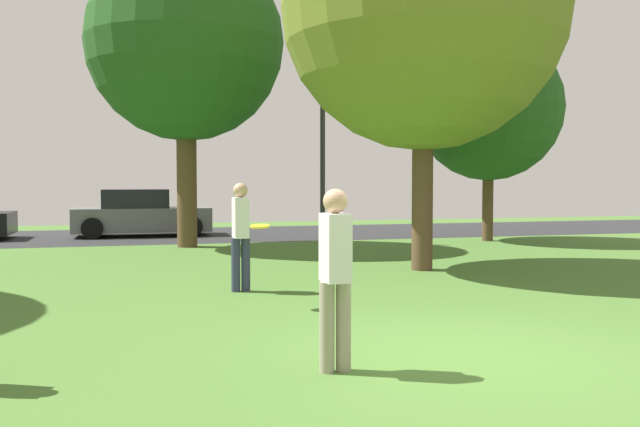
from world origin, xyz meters
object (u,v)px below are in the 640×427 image
object	(u,v)px
frisbee_disc	(260,226)
maple_tree_far	(185,43)
oak_tree_left	(424,8)
person_catcher	(241,231)
street_lamp_post	(323,162)
parked_car_grey	(141,215)
person_thrower	(335,271)
oak_tree_center	(489,108)

from	to	relation	value
frisbee_disc	maple_tree_far	bearing A→B (deg)	92.01
maple_tree_far	oak_tree_left	world-z (taller)	maple_tree_far
person_catcher	frisbee_disc	world-z (taller)	person_catcher
person_catcher	street_lamp_post	distance (m)	8.50
oak_tree_left	parked_car_grey	distance (m)	11.95
person_thrower	street_lamp_post	bearing A→B (deg)	-16.85
maple_tree_far	oak_tree_left	xyz separation A→B (m)	(4.08, -5.89, -0.24)
oak_tree_left	street_lamp_post	xyz separation A→B (m)	(-0.35, 6.03, -2.82)
oak_tree_center	person_thrower	bearing A→B (deg)	-124.56
parked_car_grey	person_catcher	bearing A→B (deg)	-82.98
maple_tree_far	parked_car_grey	size ratio (longest dim) A/B	1.89
oak_tree_left	person_thrower	size ratio (longest dim) A/B	4.65
frisbee_disc	parked_car_grey	world-z (taller)	parked_car_grey
person_thrower	parked_car_grey	world-z (taller)	person_thrower
person_catcher	frisbee_disc	xyz separation A→B (m)	(0.05, -1.46, 0.18)
oak_tree_left	frisbee_disc	world-z (taller)	oak_tree_left
person_thrower	street_lamp_post	xyz separation A→B (m)	(3.31, 12.37, 1.32)
street_lamp_post	parked_car_grey	bearing A→B (deg)	142.20
oak_tree_left	person_thrower	distance (m)	8.41
maple_tree_far	person_thrower	world-z (taller)	maple_tree_far
oak_tree_center	person_catcher	size ratio (longest dim) A/B	3.46
maple_tree_far	parked_car_grey	world-z (taller)	maple_tree_far
street_lamp_post	person_catcher	bearing A→B (deg)	-114.37
person_thrower	person_catcher	distance (m)	4.72
person_thrower	street_lamp_post	size ratio (longest dim) A/B	0.37
person_thrower	oak_tree_left	bearing A→B (deg)	-31.84
oak_tree_left	oak_tree_center	bearing A→B (deg)	50.64
frisbee_disc	parked_car_grey	bearing A→B (deg)	96.44
maple_tree_far	parked_car_grey	xyz separation A→B (m)	(-1.14, 3.91, -4.64)
maple_tree_far	frisbee_disc	bearing A→B (deg)	-87.99
parked_car_grey	street_lamp_post	xyz separation A→B (m)	(4.87, -3.78, 1.58)
parked_car_grey	frisbee_disc	bearing A→B (deg)	-83.56
parked_car_grey	maple_tree_far	bearing A→B (deg)	-73.77
frisbee_disc	oak_tree_left	bearing A→B (deg)	39.32
person_catcher	street_lamp_post	bearing A→B (deg)	153.78
oak_tree_left	person_catcher	xyz separation A→B (m)	(-3.81, -1.63, -4.11)
parked_car_grey	person_thrower	bearing A→B (deg)	-84.48
maple_tree_far	oak_tree_left	bearing A→B (deg)	-55.29
frisbee_disc	person_catcher	bearing A→B (deg)	91.85
person_catcher	frisbee_disc	bearing A→B (deg)	0.00
person_catcher	street_lamp_post	xyz separation A→B (m)	(3.47, 7.65, 1.30)
person_thrower	person_catcher	world-z (taller)	person_catcher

